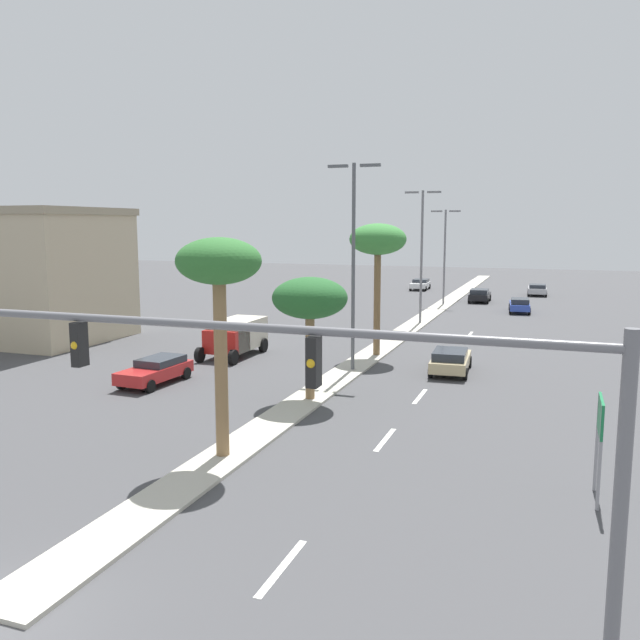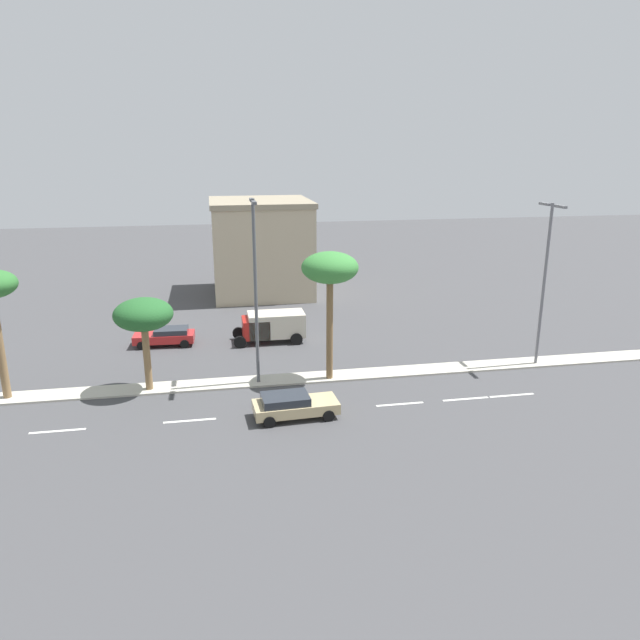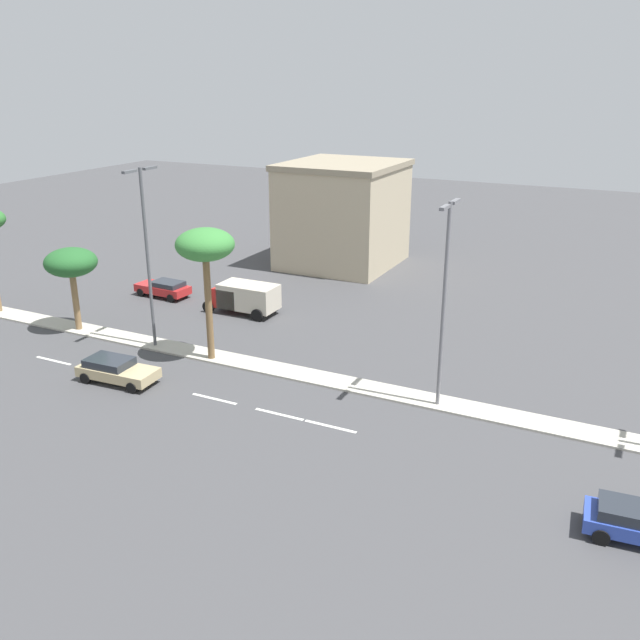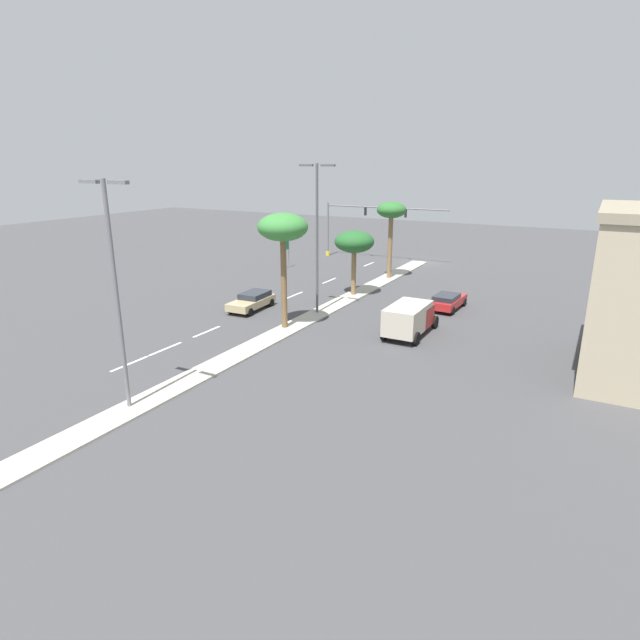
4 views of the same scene
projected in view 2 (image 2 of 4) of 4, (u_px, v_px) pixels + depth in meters
The scene contains 15 objects.
ground_plane at pixel (449, 369), 39.40m from camera, with size 160.00×160.00×0.00m, color #424244.
median_curb at pixel (595, 358), 41.24m from camera, with size 1.80×96.33×0.12m, color #B7B2A3.
lane_stripe_center at pixel (57, 431), 30.80m from camera, with size 0.20×2.80×0.01m, color silver.
lane_stripe_far at pixel (190, 421), 31.97m from camera, with size 0.20×2.80×0.01m, color silver.
lane_stripe_near at pixel (400, 404), 34.02m from camera, with size 0.20×2.80×0.01m, color silver.
lane_stripe_rear at pixel (466, 399), 34.71m from camera, with size 0.20×2.80×0.01m, color silver.
lane_stripe_mid at pixel (512, 395), 35.22m from camera, with size 0.20×2.80×0.01m, color silver.
commercial_building at pixel (261, 247), 58.65m from camera, with size 10.45×9.66×9.24m.
palm_tree_near at pixel (143, 316), 34.60m from camera, with size 3.44×3.44×5.63m.
palm_tree_right at pixel (330, 270), 35.65m from camera, with size 3.45×3.45×8.05m.
street_lamp_left at pixel (255, 280), 35.16m from camera, with size 2.90×0.24×11.23m.
street_lamp_near at pixel (545, 273), 38.43m from camera, with size 2.90×0.24×10.68m.
sedan_red_mid at pixel (166, 336), 43.93m from camera, with size 2.12×4.46×1.30m.
sedan_tan_near at pixel (293, 405), 32.18m from camera, with size 2.24×4.68×1.34m.
box_truck at pixel (271, 326), 44.61m from camera, with size 2.49×5.36×2.23m.
Camera 2 is at (34.73, 22.33, 14.22)m, focal length 33.33 mm.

